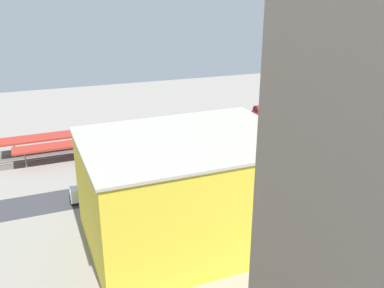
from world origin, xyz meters
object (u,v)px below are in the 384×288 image
at_px(box_truck_2, 176,179).
at_px(tower_crane, 309,120).
at_px(street_tree_0, 178,151).
at_px(street_tree_2, 112,156).
at_px(parked_car_0, 308,165).
at_px(platform_canopy_near, 129,137).
at_px(passenger_coach, 280,112).
at_px(parked_car_1, 286,168).
at_px(locomotive, 208,124).
at_px(box_truck_1, 96,192).
at_px(platform_canopy_far, 129,127).
at_px(parked_car_3, 234,175).
at_px(street_tree_3, 214,145).
at_px(parked_car_4, 202,179).
at_px(traffic_light, 237,161).
at_px(parked_car_2, 261,172).
at_px(box_truck_0, 224,176).
at_px(street_tree_1, 144,154).
at_px(parked_car_5, 178,184).
at_px(construction_building, 187,191).

bearing_deg(box_truck_2, tower_crane, 128.34).
bearing_deg(street_tree_0, street_tree_2, -0.58).
bearing_deg(box_truck_2, parked_car_0, 178.36).
distance_m(platform_canopy_near, box_truck_2, 22.21).
xyz_separation_m(passenger_coach, tower_crane, (26.23, 52.02, 16.00)).
relative_size(platform_canopy_near, parked_car_1, 12.22).
height_order(locomotive, box_truck_1, locomotive).
bearing_deg(platform_canopy_far, parked_car_0, 139.47).
height_order(parked_car_3, box_truck_1, box_truck_1).
bearing_deg(parked_car_0, street_tree_3, -26.13).
distance_m(parked_car_0, parked_car_4, 25.52).
distance_m(platform_canopy_near, traffic_light, 29.71).
height_order(platform_canopy_near, parked_car_2, platform_canopy_near).
bearing_deg(platform_canopy_near, parked_car_2, 138.10).
relative_size(platform_canopy_far, traffic_light, 8.90).
xyz_separation_m(box_truck_0, street_tree_2, (21.68, -10.24, 3.68)).
distance_m(platform_canopy_near, street_tree_1, 14.32).
xyz_separation_m(parked_car_3, tower_crane, (-3.58, 20.05, 18.27)).
bearing_deg(platform_canopy_far, traffic_light, 118.19).
bearing_deg(locomotive, parked_car_3, 78.71).
bearing_deg(parked_car_3, parked_car_4, -4.14).
height_order(parked_car_1, tower_crane, tower_crane).
bearing_deg(parked_car_4, passenger_coach, -139.51).
bearing_deg(parked_car_0, platform_canopy_far, -40.53).
bearing_deg(locomotive, parked_car_5, 59.30).
distance_m(parked_car_1, parked_car_3, 12.81).
height_order(platform_canopy_far, street_tree_2, street_tree_2).
relative_size(box_truck_1, street_tree_3, 1.42).
height_order(tower_crane, street_tree_0, tower_crane).
relative_size(platform_canopy_near, traffic_light, 7.59).
xyz_separation_m(platform_canopy_near, parked_car_0, (-36.82, 22.24, -3.65)).
relative_size(street_tree_0, street_tree_1, 0.90).
bearing_deg(street_tree_3, parked_car_5, 38.16).
xyz_separation_m(parked_car_3, box_truck_2, (12.81, -0.68, 0.86)).
distance_m(parked_car_5, construction_building, 20.12).
bearing_deg(street_tree_3, parked_car_0, 153.87).
bearing_deg(street_tree_1, traffic_light, 153.06).
relative_size(parked_car_1, traffic_light, 0.62).
height_order(passenger_coach, parked_car_3, passenger_coach).
xyz_separation_m(tower_crane, box_truck_1, (32.77, -20.24, -17.34)).
bearing_deg(street_tree_3, box_truck_2, 35.44).
bearing_deg(parked_car_0, tower_crane, 53.08).
distance_m(parked_car_3, construction_building, 25.85).
bearing_deg(box_truck_2, locomotive, -121.52).
bearing_deg(construction_building, box_truck_1, -58.39).
bearing_deg(locomotive, parked_car_0, 110.60).
bearing_deg(parked_car_5, traffic_light, 174.31).
distance_m(platform_canopy_near, street_tree_0, 15.90).
bearing_deg(construction_building, passenger_coach, -135.61).
relative_size(parked_car_4, traffic_light, 0.65).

